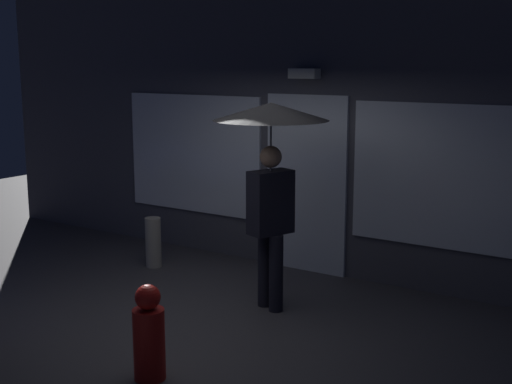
{
  "coord_description": "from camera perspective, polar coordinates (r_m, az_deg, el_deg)",
  "views": [
    {
      "loc": [
        4.07,
        -5.14,
        2.6
      ],
      "look_at": [
        0.18,
        0.78,
        1.25
      ],
      "focal_mm": 48.23,
      "sensor_mm": 36.0,
      "label": 1
    }
  ],
  "objects": [
    {
      "name": "ground_plane",
      "position": [
        7.05,
        -4.79,
        -10.84
      ],
      "size": [
        18.0,
        18.0,
        0.0
      ],
      "primitive_type": "plane",
      "color": "#423F44"
    },
    {
      "name": "building_facade",
      "position": [
        8.55,
        4.77,
        5.51
      ],
      "size": [
        10.67,
        0.48,
        3.65
      ],
      "color": "#4C4C56",
      "rests_on": "ground"
    },
    {
      "name": "person_with_umbrella",
      "position": [
        7.04,
        1.24,
        3.74
      ],
      "size": [
        1.19,
        1.19,
        2.19
      ],
      "rotation": [
        0.0,
        0.0,
        -1.94
      ],
      "color": "black",
      "rests_on": "ground"
    },
    {
      "name": "sidewalk_bollard",
      "position": [
        8.89,
        -8.52,
        -4.15
      ],
      "size": [
        0.2,
        0.2,
        0.64
      ],
      "primitive_type": "cylinder",
      "color": "#9E998E",
      "rests_on": "ground"
    },
    {
      "name": "fire_hydrant",
      "position": [
        5.84,
        -8.87,
        -11.69
      ],
      "size": [
        0.26,
        0.26,
        0.82
      ],
      "color": "#B21914",
      "rests_on": "ground"
    }
  ]
}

